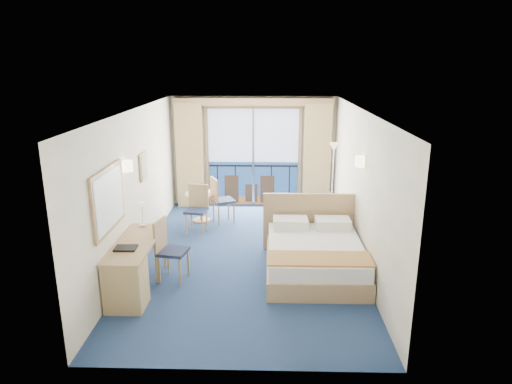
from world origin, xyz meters
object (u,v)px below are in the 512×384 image
object	(u,v)px
desk_chair	(168,246)
desk	(128,276)
nightstand	(338,229)
floor_lamp	(333,160)
table_chair_b	(197,206)
armchair	(321,214)
bed	(314,254)
round_table	(201,200)
table_chair_a	(220,197)

from	to	relation	value
desk_chair	desk	bearing A→B (deg)	163.30
nightstand	desk	bearing A→B (deg)	-144.53
desk	desk_chair	world-z (taller)	desk_chair
floor_lamp	table_chair_b	distance (m)	3.34
nightstand	table_chair_b	bearing A→B (deg)	168.86
nightstand	table_chair_b	size ratio (longest dim) A/B	0.56
armchair	table_chair_b	bearing A→B (deg)	-17.95
bed	desk_chair	world-z (taller)	bed
bed	table_chair_b	distance (m)	2.98
floor_lamp	desk	xyz separation A→B (m)	(-3.58, -4.30, -0.85)
floor_lamp	armchair	bearing A→B (deg)	-108.16
desk_chair	round_table	distance (m)	2.90
desk_chair	table_chair_b	size ratio (longest dim) A/B	1.03
desk	table_chair_b	world-z (taller)	table_chair_b
nightstand	desk_chair	bearing A→B (deg)	-151.26
bed	desk_chair	xyz separation A→B (m)	(-2.44, -0.34, 0.27)
nightstand	round_table	size ratio (longest dim) A/B	0.78
table_chair_a	floor_lamp	bearing A→B (deg)	-100.11
desk	desk_chair	bearing A→B (deg)	62.04
armchair	desk	distance (m)	4.48
armchair	table_chair_a	world-z (taller)	table_chair_a
desk_chair	round_table	world-z (taller)	desk_chair
bed	nightstand	world-z (taller)	bed
floor_lamp	round_table	world-z (taller)	floor_lamp
round_table	table_chair_a	xyz separation A→B (m)	(0.43, -0.08, 0.09)
floor_lamp	table_chair_a	distance (m)	2.77
round_table	table_chair_b	size ratio (longest dim) A/B	0.72
desk_chair	nightstand	bearing A→B (deg)	-50.00
bed	nightstand	distance (m)	1.45
nightstand	desk_chair	size ratio (longest dim) A/B	0.54
nightstand	floor_lamp	distance (m)	2.10
desk	table_chair_b	xyz separation A→B (m)	(0.57, 3.04, 0.13)
table_chair_a	table_chair_b	bearing A→B (deg)	119.09
armchair	desk_chair	size ratio (longest dim) A/B	0.80
floor_lamp	table_chair_b	bearing A→B (deg)	-157.11
desk_chair	table_chair_a	size ratio (longest dim) A/B	1.00
round_table	table_chair_a	size ratio (longest dim) A/B	0.70
nightstand	desk_chair	distance (m)	3.48
table_chair_a	desk	bearing A→B (deg)	139.57
desk	bed	bearing A→B (deg)	21.80
desk	round_table	size ratio (longest dim) A/B	2.36
round_table	table_chair_b	world-z (taller)	table_chair_b
nightstand	round_table	xyz separation A→B (m)	(-2.91, 1.23, 0.21)
armchair	floor_lamp	xyz separation A→B (m)	(0.38, 1.16, 0.91)
table_chair_a	table_chair_b	distance (m)	0.71
desk	table_chair_b	distance (m)	3.09
armchair	nightstand	bearing A→B (deg)	91.28
bed	nightstand	bearing A→B (deg)	65.68
floor_lamp	desk_chair	size ratio (longest dim) A/B	1.64
bed	table_chair_b	xyz separation A→B (m)	(-2.29, 1.89, 0.25)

